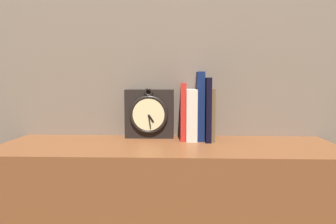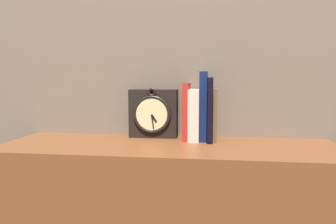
{
  "view_description": "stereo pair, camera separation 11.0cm",
  "coord_description": "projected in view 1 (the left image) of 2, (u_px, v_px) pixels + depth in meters",
  "views": [
    {
      "loc": [
        0.04,
        -1.09,
        1.03
      ],
      "look_at": [
        0.0,
        0.0,
        0.92
      ],
      "focal_mm": 35.0,
      "sensor_mm": 36.0,
      "label": 1
    },
    {
      "loc": [
        0.15,
        -1.08,
        1.03
      ],
      "look_at": [
        0.0,
        0.0,
        0.92
      ],
      "focal_mm": 35.0,
      "sensor_mm": 36.0,
      "label": 2
    }
  ],
  "objects": [
    {
      "name": "wall_back",
      "position": [
        170.0,
        11.0,
        1.28
      ],
      "size": [
        6.0,
        0.05,
        2.6
      ],
      "color": "#756656",
      "rests_on": "ground_plane"
    },
    {
      "name": "clock",
      "position": [
        150.0,
        114.0,
        1.24
      ],
      "size": [
        0.18,
        0.08,
        0.19
      ],
      "color": "black",
      "rests_on": "bookshelf"
    },
    {
      "name": "book_slot0_red",
      "position": [
        183.0,
        111.0,
        1.21
      ],
      "size": [
        0.02,
        0.12,
        0.21
      ],
      "color": "red",
      "rests_on": "bookshelf"
    },
    {
      "name": "book_slot1_cream",
      "position": [
        191.0,
        114.0,
        1.21
      ],
      "size": [
        0.04,
        0.14,
        0.19
      ],
      "color": "beige",
      "rests_on": "bookshelf"
    },
    {
      "name": "book_slot2_navy",
      "position": [
        200.0,
        106.0,
        1.21
      ],
      "size": [
        0.03,
        0.12,
        0.25
      ],
      "color": "#101E4C",
      "rests_on": "bookshelf"
    },
    {
      "name": "book_slot3_black",
      "position": [
        207.0,
        109.0,
        1.2
      ],
      "size": [
        0.02,
        0.15,
        0.23
      ],
      "color": "black",
      "rests_on": "bookshelf"
    },
    {
      "name": "book_slot4_brown",
      "position": [
        212.0,
        114.0,
        1.21
      ],
      "size": [
        0.01,
        0.13,
        0.19
      ],
      "color": "brown",
      "rests_on": "bookshelf"
    }
  ]
}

